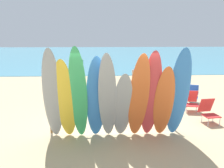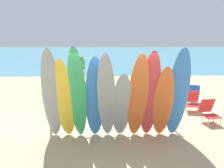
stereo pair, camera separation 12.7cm
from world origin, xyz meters
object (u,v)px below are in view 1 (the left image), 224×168
Objects in this scene: surfboard_rack at (114,113)px; surfboard_grey_0 at (53,96)px; surfboard_blue_3 at (96,99)px; surfboard_orange_8 at (164,103)px; beachgoer_by_water at (75,70)px; beachgoer_near_rack at (80,67)px; beach_chair_red at (191,100)px; surfboard_yellow_1 at (65,100)px; surfboard_grey_4 at (107,98)px; surfboard_red_7 at (151,96)px; surfboard_grey_5 at (123,106)px; surfboard_green_2 at (78,95)px; beach_chair_striped at (208,110)px; beach_chair_blue at (192,93)px; surfboard_orange_6 at (139,98)px; beachgoer_strolling at (104,81)px; surfboard_blue_9 at (178,94)px; beachgoer_midbeach at (138,79)px.

surfboard_rack is 1.96m from surfboard_grey_0.
surfboard_orange_8 is (1.89, 0.00, -0.14)m from surfboard_blue_3.
surfboard_orange_8 reaches higher than beachgoer_by_water.
beachgoer_near_rack is 1.99× the size of beach_chair_red.
surfboard_orange_8 is at bearing -130.86° from beachgoer_near_rack.
surfboard_orange_8 reaches higher than surfboard_rack.
surfboard_grey_4 is at bearing -1.57° from surfboard_yellow_1.
surfboard_red_7 is (0.98, -0.64, 0.67)m from surfboard_rack.
surfboard_grey_4 reaches higher than surfboard_grey_5.
surfboard_green_2 is at bearing -144.67° from surfboard_rack.
surfboard_yellow_1 reaches higher than beach_chair_striped.
surfboard_grey_4 reaches higher than beach_chair_striped.
beach_chair_blue is at bearing 44.28° from surfboard_grey_5.
surfboard_rack is 1.35m from surfboard_red_7.
surfboard_orange_6 reaches higher than beachgoer_strolling.
surfboard_green_2 reaches higher than beachgoer_strolling.
surfboard_grey_4 is (1.47, -0.05, -0.06)m from surfboard_grey_0.
surfboard_grey_5 is at bearing -127.58° from beach_chair_red.
beachgoer_strolling is at bearing 66.44° from surfboard_grey_0.
beach_chair_blue is (3.86, -0.44, -0.50)m from beachgoer_strolling.
surfboard_grey_5 is (0.42, 0.12, -0.27)m from surfboard_grey_4.
surfboard_rack is at bearing 77.83° from surfboard_grey_4.
surfboard_yellow_1 is at bearing -173.07° from beach_chair_striped.
surfboard_yellow_1 is at bearing -138.86° from beach_chair_red.
surfboard_green_2 is at bearing -176.89° from surfboard_grey_4.
surfboard_blue_9 is 1.81× the size of beachgoer_midbeach.
surfboard_grey_5 is 1.32× the size of beachgoer_near_rack.
surfboard_grey_4 is at bearing -140.60° from beachgoer_near_rack.
surfboard_orange_6 is 1.17× the size of surfboard_orange_8.
surfboard_blue_9 reaches higher than surfboard_red_7.
surfboard_green_2 is at bearing -175.18° from surfboard_orange_8.
beachgoer_by_water is 0.96× the size of beachgoer_near_rack.
surfboard_green_2 is at bearing -145.53° from beachgoer_near_rack.
surfboard_blue_3 is 3.12× the size of beach_chair_striped.
surfboard_blue_3 is 0.77m from surfboard_grey_5.
surfboard_yellow_1 reaches higher than beachgoer_midbeach.
surfboard_orange_6 is at bearing 38.57° from beachgoer_by_water.
beach_chair_red is at bearing 34.48° from surfboard_green_2.
surfboard_red_7 is at bearing 40.90° from beachgoer_by_water.
surfboard_grey_5 is at bearing -177.79° from surfboard_orange_8.
beachgoer_midbeach is at bearing 177.18° from beach_chair_blue.
surfboard_blue_9 is at bearing -124.39° from beachgoer_strolling.
surfboard_blue_3 is at bearing -177.49° from surfboard_orange_8.
surfboard_blue_9 is 9.51m from beachgoer_near_rack.
beach_chair_striped is (3.77, 1.25, -0.79)m from surfboard_blue_3.
beachgoer_strolling reaches higher than surfboard_rack.
beachgoer_near_rack is (-0.65, 8.92, -0.42)m from surfboard_green_2.
surfboard_rack is 4.85× the size of beach_chair_red.
surfboard_orange_8 is at bearing -3.34° from surfboard_grey_0.
beachgoer_near_rack is at bearing -169.66° from beachgoer_by_water.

